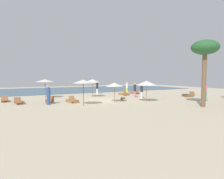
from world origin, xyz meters
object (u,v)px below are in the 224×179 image
at_px(lounger_4, 187,95).
at_px(lounger_5, 72,101).
at_px(umbrella_3, 45,81).
at_px(umbrella_1, 83,81).
at_px(person_3, 205,91).
at_px(person_4, 97,88).
at_px(lounger_2, 135,93).
at_px(person_2, 48,95).
at_px(umbrella_0, 92,81).
at_px(person_5, 142,91).
at_px(lounger_6, 49,101).
at_px(umbrella_4, 115,85).
at_px(lounger_3, 124,94).
at_px(person_1, 127,87).
at_px(palm_1, 205,50).
at_px(lounger_0, 5,100).
at_px(person_0, 135,90).
at_px(dog, 122,99).
at_px(umbrella_2, 147,83).
at_px(lounger_1, 19,102).

distance_m(lounger_4, lounger_5, 14.44).
bearing_deg(umbrella_3, umbrella_1, -74.61).
height_order(umbrella_1, umbrella_3, umbrella_1).
xyz_separation_m(person_3, person_4, (-8.76, 10.61, 0.08)).
bearing_deg(lounger_2, person_2, -158.73).
xyz_separation_m(umbrella_0, person_5, (4.60, -3.87, -1.12)).
height_order(umbrella_3, lounger_6, umbrella_3).
distance_m(umbrella_1, person_4, 10.27).
height_order(umbrella_1, person_4, umbrella_1).
xyz_separation_m(umbrella_4, person_2, (-6.02, 1.61, -0.90)).
bearing_deg(lounger_3, umbrella_3, 172.91).
bearing_deg(umbrella_0, person_4, 56.46).
bearing_deg(person_5, umbrella_0, 139.92).
distance_m(lounger_5, person_5, 8.17).
relative_size(person_1, palm_1, 0.29).
bearing_deg(person_4, lounger_0, -167.81).
bearing_deg(person_0, dog, -150.83).
xyz_separation_m(umbrella_2, lounger_0, (-12.69, 6.93, -1.74)).
xyz_separation_m(person_3, palm_1, (-5.18, -3.57, 3.88)).
relative_size(lounger_2, person_4, 0.91).
xyz_separation_m(umbrella_2, lounger_1, (-11.46, 4.57, -1.74)).
bearing_deg(lounger_3, person_5, -92.96).
height_order(lounger_1, dog, lounger_1).
xyz_separation_m(lounger_2, person_2, (-13.13, -5.11, 0.72)).
relative_size(person_2, palm_1, 0.31).
bearing_deg(person_5, lounger_1, 171.27).
bearing_deg(dog, lounger_5, 171.19).
bearing_deg(lounger_1, lounger_6, -11.21).
distance_m(lounger_5, palm_1, 12.85).
height_order(lounger_4, person_3, person_3).
height_order(lounger_3, lounger_6, lounger_6).
bearing_deg(lounger_6, lounger_2, 16.32).
relative_size(umbrella_0, person_4, 1.17).
height_order(umbrella_4, lounger_6, umbrella_4).
bearing_deg(person_0, lounger_3, 83.23).
distance_m(umbrella_1, lounger_3, 10.36).
height_order(lounger_6, person_0, person_0).
xyz_separation_m(umbrella_0, umbrella_1, (-3.24, -5.86, 0.11)).
relative_size(lounger_5, person_5, 0.99).
height_order(lounger_3, person_2, person_2).
relative_size(palm_1, dog, 7.20).
xyz_separation_m(person_4, palm_1, (3.58, -14.18, 3.80)).
distance_m(umbrella_3, person_1, 13.08).
bearing_deg(umbrella_1, lounger_5, 96.55).
relative_size(lounger_2, lounger_3, 0.99).
bearing_deg(lounger_4, person_2, 175.64).
relative_size(umbrella_2, lounger_4, 1.20).
height_order(lounger_5, person_1, person_1).
xyz_separation_m(lounger_1, lounger_3, (13.03, 2.25, -0.01)).
bearing_deg(lounger_2, person_1, 84.70).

